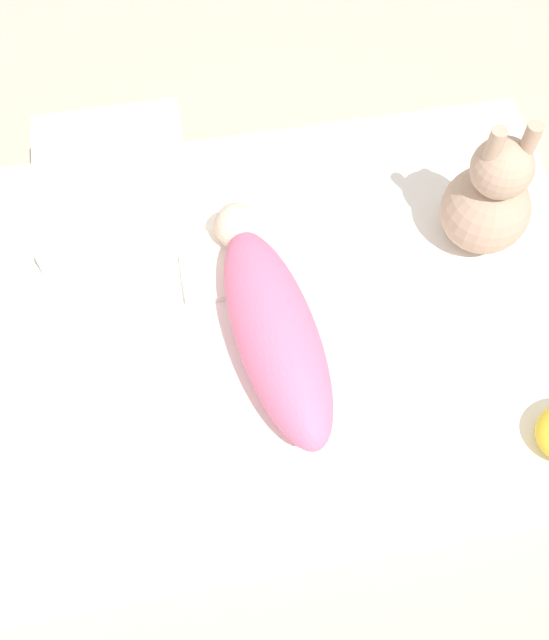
% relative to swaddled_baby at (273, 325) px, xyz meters
% --- Properties ---
extents(ground_plane, '(12.00, 12.00, 0.00)m').
position_rel_swaddled_baby_xyz_m(ground_plane, '(0.01, 0.07, -0.24)').
color(ground_plane, '#B2A893').
extents(bed_mattress, '(1.42, 1.02, 0.16)m').
position_rel_swaddled_baby_xyz_m(bed_mattress, '(0.01, 0.07, -0.15)').
color(bed_mattress, white).
rests_on(bed_mattress, ground_plane).
extents(burp_cloth, '(0.22, 0.18, 0.02)m').
position_rel_swaddled_baby_xyz_m(burp_cloth, '(-0.06, 0.20, -0.06)').
color(burp_cloth, white).
rests_on(burp_cloth, bed_mattress).
extents(swaddled_baby, '(0.23, 0.60, 0.15)m').
position_rel_swaddled_baby_xyz_m(swaddled_baby, '(0.00, 0.00, 0.00)').
color(swaddled_baby, pink).
rests_on(swaddled_baby, bed_mattress).
extents(pillow, '(0.35, 0.40, 0.09)m').
position_rel_swaddled_baby_xyz_m(pillow, '(-0.29, 0.44, -0.03)').
color(pillow, white).
rests_on(pillow, bed_mattress).
extents(bunny_plush, '(0.19, 0.19, 0.35)m').
position_rel_swaddled_baby_xyz_m(bunny_plush, '(0.50, 0.18, 0.06)').
color(bunny_plush, tan).
rests_on(bunny_plush, bed_mattress).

